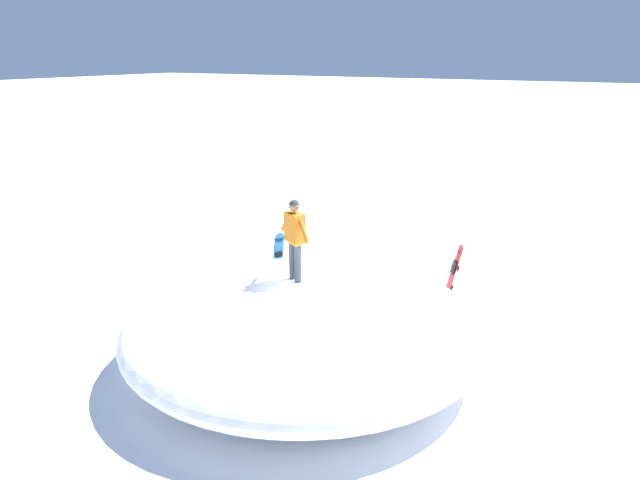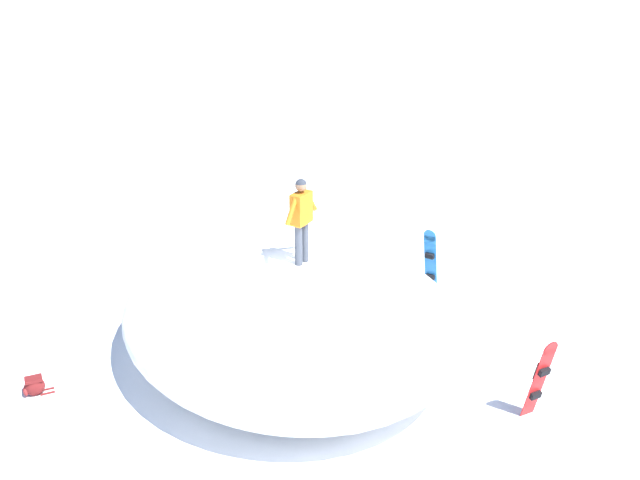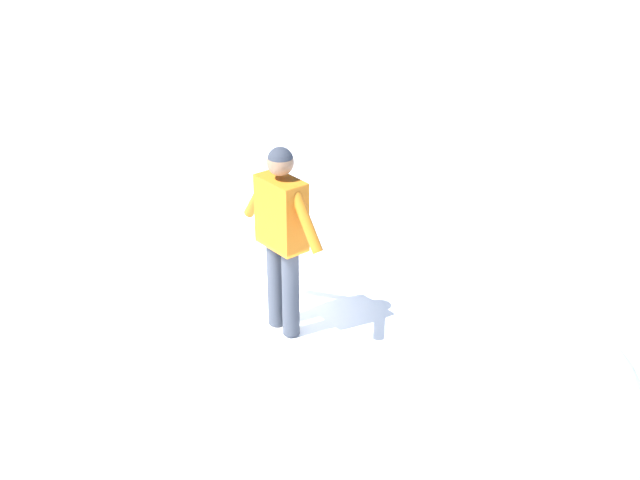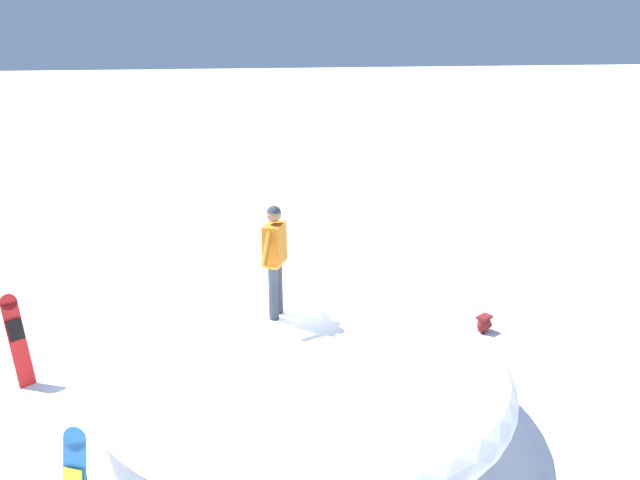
% 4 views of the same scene
% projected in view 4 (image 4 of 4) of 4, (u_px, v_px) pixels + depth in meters
% --- Properties ---
extents(ground, '(240.00, 240.00, 0.00)m').
position_uv_depth(ground, '(252.00, 398.00, 9.71)').
color(ground, white).
extents(snow_mound, '(8.95, 8.59, 1.71)m').
position_uv_depth(snow_mound, '(287.00, 356.00, 9.23)').
color(snow_mound, white).
rests_on(snow_mound, ground).
extents(snowboarder_standing, '(0.90, 0.53, 1.59)m').
position_uv_depth(snowboarder_standing, '(275.00, 252.00, 8.33)').
color(snowboarder_standing, '#333842').
rests_on(snowboarder_standing, snow_mound).
extents(snowboard_secondary_upright, '(0.44, 0.41, 1.53)m').
position_uv_depth(snowboard_secondary_upright, '(17.00, 339.00, 9.92)').
color(snowboard_secondary_upright, red).
rests_on(snowboard_secondary_upright, ground).
extents(backpack_near, '(0.39, 0.52, 0.34)m').
position_uv_depth(backpack_near, '(484.00, 323.00, 11.85)').
color(backpack_near, maroon).
rests_on(backpack_near, ground).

